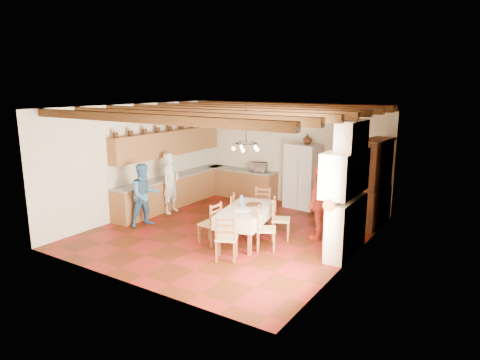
{
  "coord_description": "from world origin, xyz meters",
  "views": [
    {
      "loc": [
        5.55,
        -8.14,
        3.49
      ],
      "look_at": [
        0.1,
        0.3,
        1.25
      ],
      "focal_mm": 32.0,
      "sensor_mm": 36.0,
      "label": 1
    }
  ],
  "objects_px": {
    "dining_table": "(246,212)",
    "chair_end_far": "(261,207)",
    "chair_end_near": "(226,237)",
    "chair_right_near": "(266,228)",
    "hutch": "(374,183)",
    "person_woman_blue": "(145,195)",
    "person_woman_red": "(320,202)",
    "microwave": "(259,167)",
    "person_man": "(171,183)",
    "chair_left_near": "(210,223)",
    "chair_left_far": "(226,214)",
    "chair_right_far": "(281,219)",
    "refrigerator": "(304,176)"
  },
  "relations": [
    {
      "from": "chair_end_far",
      "to": "person_woman_blue",
      "type": "distance_m",
      "value": 2.93
    },
    {
      "from": "chair_end_far",
      "to": "microwave",
      "type": "height_order",
      "value": "microwave"
    },
    {
      "from": "chair_end_far",
      "to": "person_woman_blue",
      "type": "relative_size",
      "value": 0.6
    },
    {
      "from": "hutch",
      "to": "chair_right_far",
      "type": "distance_m",
      "value": 2.63
    },
    {
      "from": "chair_right_far",
      "to": "microwave",
      "type": "distance_m",
      "value": 3.49
    },
    {
      "from": "refrigerator",
      "to": "chair_right_far",
      "type": "distance_m",
      "value": 2.84
    },
    {
      "from": "chair_end_far",
      "to": "hutch",
      "type": "bearing_deg",
      "value": 16.69
    },
    {
      "from": "microwave",
      "to": "person_woman_blue",
      "type": "bearing_deg",
      "value": -126.73
    },
    {
      "from": "chair_end_near",
      "to": "person_woman_red",
      "type": "xyz_separation_m",
      "value": [
        1.08,
        2.19,
        0.39
      ]
    },
    {
      "from": "hutch",
      "to": "chair_right_far",
      "type": "xyz_separation_m",
      "value": [
        -1.51,
        -2.06,
        -0.63
      ]
    },
    {
      "from": "hutch",
      "to": "chair_right_far",
      "type": "relative_size",
      "value": 2.3
    },
    {
      "from": "chair_end_far",
      "to": "person_man",
      "type": "xyz_separation_m",
      "value": [
        -2.68,
        -0.36,
        0.36
      ]
    },
    {
      "from": "refrigerator",
      "to": "person_woman_blue",
      "type": "distance_m",
      "value": 4.56
    },
    {
      "from": "person_man",
      "to": "chair_left_far",
      "type": "bearing_deg",
      "value": -108.9
    },
    {
      "from": "chair_end_near",
      "to": "chair_left_far",
      "type": "bearing_deg",
      "value": -80.19
    },
    {
      "from": "dining_table",
      "to": "chair_end_far",
      "type": "xyz_separation_m",
      "value": [
        -0.26,
        1.13,
        -0.21
      ]
    },
    {
      "from": "chair_right_near",
      "to": "microwave",
      "type": "bearing_deg",
      "value": 5.31
    },
    {
      "from": "person_woman_red",
      "to": "chair_right_near",
      "type": "bearing_deg",
      "value": -27.61
    },
    {
      "from": "person_man",
      "to": "person_woman_red",
      "type": "xyz_separation_m",
      "value": [
        4.27,
        0.28,
        0.03
      ]
    },
    {
      "from": "dining_table",
      "to": "microwave",
      "type": "relative_size",
      "value": 3.93
    },
    {
      "from": "person_woman_red",
      "to": "chair_end_near",
      "type": "bearing_deg",
      "value": -26.08
    },
    {
      "from": "person_man",
      "to": "chair_end_far",
      "type": "bearing_deg",
      "value": -86.66
    },
    {
      "from": "person_man",
      "to": "person_woman_blue",
      "type": "height_order",
      "value": "person_man"
    },
    {
      "from": "chair_right_near",
      "to": "microwave",
      "type": "distance_m",
      "value": 4.15
    },
    {
      "from": "chair_left_near",
      "to": "hutch",
      "type": "bearing_deg",
      "value": 141.4
    },
    {
      "from": "chair_left_far",
      "to": "chair_right_far",
      "type": "bearing_deg",
      "value": 81.5
    },
    {
      "from": "chair_left_far",
      "to": "microwave",
      "type": "distance_m",
      "value": 3.21
    },
    {
      "from": "hutch",
      "to": "person_man",
      "type": "height_order",
      "value": "hutch"
    },
    {
      "from": "chair_left_far",
      "to": "person_woman_blue",
      "type": "relative_size",
      "value": 0.6
    },
    {
      "from": "chair_right_near",
      "to": "hutch",
      "type": "bearing_deg",
      "value": -54.58
    },
    {
      "from": "chair_end_near",
      "to": "person_man",
      "type": "relative_size",
      "value": 0.57
    },
    {
      "from": "chair_right_far",
      "to": "microwave",
      "type": "xyz_separation_m",
      "value": [
        -2.17,
        2.68,
        0.56
      ]
    },
    {
      "from": "chair_end_near",
      "to": "chair_right_near",
      "type": "bearing_deg",
      "value": -139.71
    },
    {
      "from": "chair_end_far",
      "to": "chair_right_near",
      "type": "bearing_deg",
      "value": -71.21
    },
    {
      "from": "chair_right_near",
      "to": "microwave",
      "type": "xyz_separation_m",
      "value": [
        -2.22,
        3.46,
        0.56
      ]
    },
    {
      "from": "chair_right_near",
      "to": "chair_end_far",
      "type": "xyz_separation_m",
      "value": [
        -0.92,
        1.36,
        0.0
      ]
    },
    {
      "from": "chair_right_near",
      "to": "person_woman_red",
      "type": "height_order",
      "value": "person_woman_red"
    },
    {
      "from": "dining_table",
      "to": "chair_left_far",
      "type": "height_order",
      "value": "chair_left_far"
    },
    {
      "from": "chair_left_near",
      "to": "person_man",
      "type": "bearing_deg",
      "value": -118.3
    },
    {
      "from": "dining_table",
      "to": "chair_left_far",
      "type": "bearing_deg",
      "value": 164.99
    },
    {
      "from": "hutch",
      "to": "person_woman_blue",
      "type": "height_order",
      "value": "hutch"
    },
    {
      "from": "hutch",
      "to": "chair_right_near",
      "type": "xyz_separation_m",
      "value": [
        -1.46,
        -2.84,
        -0.63
      ]
    },
    {
      "from": "chair_left_near",
      "to": "chair_left_far",
      "type": "bearing_deg",
      "value": -170.31
    },
    {
      "from": "person_woman_blue",
      "to": "microwave",
      "type": "relative_size",
      "value": 3.27
    },
    {
      "from": "chair_end_near",
      "to": "refrigerator",
      "type": "bearing_deg",
      "value": -111.23
    },
    {
      "from": "person_woman_red",
      "to": "dining_table",
      "type": "bearing_deg",
      "value": -51.81
    },
    {
      "from": "chair_end_near",
      "to": "person_woman_blue",
      "type": "distance_m",
      "value": 3.04
    },
    {
      "from": "chair_right_far",
      "to": "microwave",
      "type": "height_order",
      "value": "microwave"
    },
    {
      "from": "chair_right_near",
      "to": "chair_right_far",
      "type": "distance_m",
      "value": 0.78
    },
    {
      "from": "chair_left_near",
      "to": "chair_left_far",
      "type": "distance_m",
      "value": 0.78
    }
  ]
}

